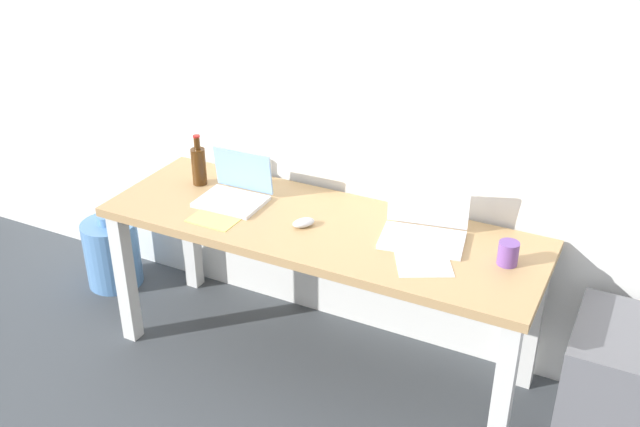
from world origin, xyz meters
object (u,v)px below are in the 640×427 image
at_px(laptop_right, 424,225).
at_px(coffee_mug, 508,253).
at_px(computer_mouse, 304,223).
at_px(water_cooler_jug, 112,253).
at_px(laptop_left, 235,191).
at_px(beer_bottle, 199,165).
at_px(filing_cabinet, 617,391).
at_px(desk, 320,244).

relative_size(laptop_right, coffee_mug, 3.96).
height_order(computer_mouse, water_cooler_jug, computer_mouse).
distance_m(laptop_left, beer_bottle, 0.26).
bearing_deg(computer_mouse, water_cooler_jug, -152.47).
bearing_deg(filing_cabinet, computer_mouse, -176.48).
relative_size(beer_bottle, coffee_mug, 2.59).
bearing_deg(coffee_mug, desk, -177.23).
relative_size(laptop_left, beer_bottle, 1.21).
xyz_separation_m(desk, laptop_left, (-0.44, 0.03, 0.14)).
xyz_separation_m(beer_bottle, computer_mouse, (0.63, -0.15, -0.08)).
xyz_separation_m(laptop_left, beer_bottle, (-0.24, 0.07, 0.05)).
xyz_separation_m(beer_bottle, filing_cabinet, (1.97, -0.07, -0.54)).
xyz_separation_m(laptop_right, computer_mouse, (-0.49, -0.14, -0.04)).
bearing_deg(beer_bottle, filing_cabinet, -1.90).
distance_m(laptop_right, water_cooler_jug, 1.83).
distance_m(computer_mouse, filing_cabinet, 1.42).
distance_m(laptop_left, water_cooler_jug, 1.04).
xyz_separation_m(computer_mouse, coffee_mug, (0.85, 0.09, 0.03)).
distance_m(computer_mouse, coffee_mug, 0.85).
distance_m(desk, filing_cabinet, 1.33).
xyz_separation_m(laptop_right, filing_cabinet, (0.85, -0.06, -0.50)).
bearing_deg(water_cooler_jug, coffee_mug, -1.19).
height_order(laptop_left, beer_bottle, beer_bottle).
bearing_deg(filing_cabinet, water_cooler_jug, 178.91).
xyz_separation_m(laptop_left, computer_mouse, (0.39, -0.08, -0.03)).
bearing_deg(laptop_right, beer_bottle, 179.60).
xyz_separation_m(water_cooler_jug, filing_cabinet, (2.58, -0.05, 0.09)).
distance_m(beer_bottle, computer_mouse, 0.65).
relative_size(laptop_left, filing_cabinet, 0.53).
bearing_deg(laptop_right, water_cooler_jug, -179.71).
relative_size(laptop_left, laptop_right, 0.79).
bearing_deg(computer_mouse, filing_cabinet, 37.05).
relative_size(laptop_right, filing_cabinet, 0.67).
relative_size(computer_mouse, filing_cabinet, 0.18).
bearing_deg(beer_bottle, coffee_mug, -2.32).
height_order(desk, coffee_mug, coffee_mug).
bearing_deg(computer_mouse, coffee_mug, 39.45).
distance_m(water_cooler_jug, filing_cabinet, 2.58).
relative_size(water_cooler_jug, filing_cabinet, 0.74).
distance_m(laptop_left, laptop_right, 0.88).
distance_m(laptop_right, beer_bottle, 1.12).
distance_m(laptop_right, computer_mouse, 0.51).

